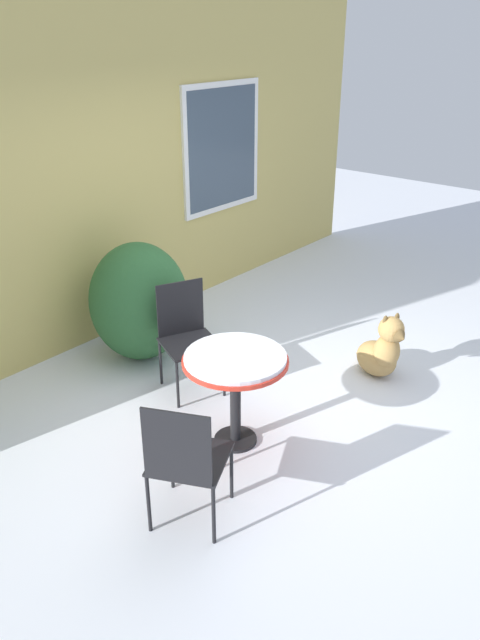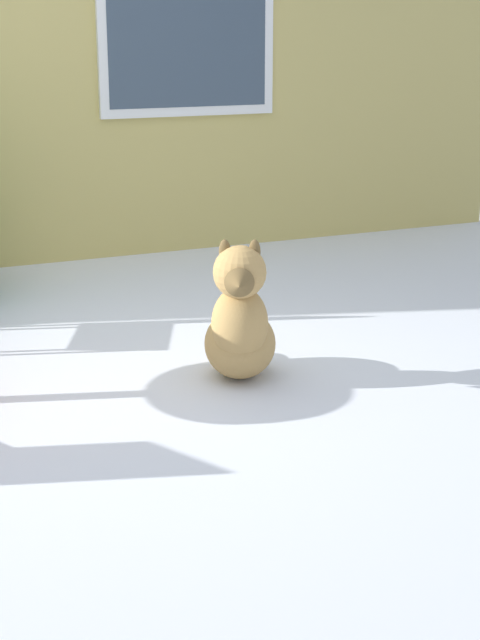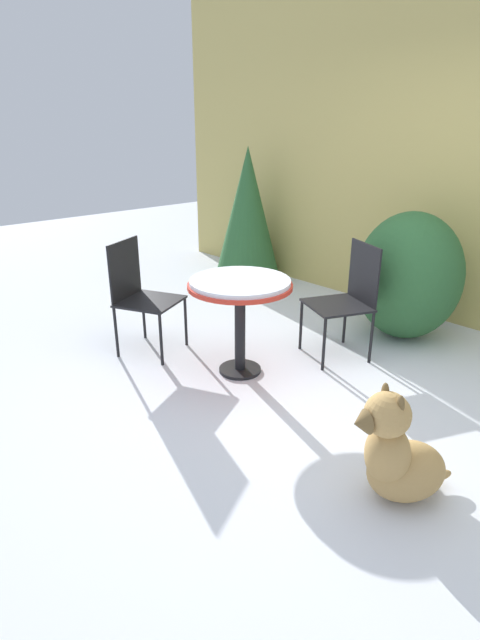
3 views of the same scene
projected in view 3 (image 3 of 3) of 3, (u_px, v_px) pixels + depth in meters
name	position (u px, v px, depth m)	size (l,w,h in m)	color
ground_plane	(315.00, 410.00, 3.30)	(16.00, 16.00, 0.00)	white
shrub_left	(408.00, 276.00, 4.28)	(0.90, 0.90, 1.10)	#2D6033
evergreen_bush	(248.00, 215.00, 5.87)	(0.80, 0.80, 1.54)	#2D6033
patio_table	(240.00, 294.00, 3.60)	(0.76, 0.76, 0.73)	black
patio_chair_near_table	(347.00, 296.00, 3.92)	(0.59, 0.59, 0.92)	black
patio_chair_far_side	(141.00, 292.00, 4.02)	(0.60, 0.60, 0.92)	black
dog	(398.00, 457.00, 2.45)	(0.45, 0.60, 0.64)	tan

